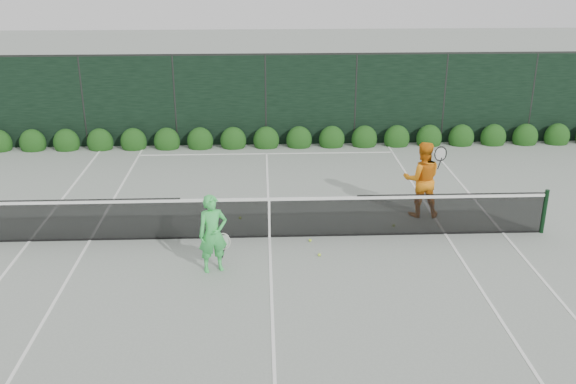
{
  "coord_description": "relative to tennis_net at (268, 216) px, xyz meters",
  "views": [
    {
      "loc": [
        -0.14,
        -13.49,
        6.29
      ],
      "look_at": [
        0.44,
        0.3,
        1.0
      ],
      "focal_mm": 40.0,
      "sensor_mm": 36.0,
      "label": 1
    }
  ],
  "objects": [
    {
      "name": "player_woman",
      "position": [
        -1.15,
        -1.55,
        0.29
      ],
      "size": [
        0.7,
        0.56,
        1.65
      ],
      "rotation": [
        0.0,
        0.0,
        0.31
      ],
      "color": "#3CCD57",
      "rests_on": "ground"
    },
    {
      "name": "tennis_net",
      "position": [
        0.0,
        0.0,
        0.0
      ],
      "size": [
        12.9,
        0.1,
        1.07
      ],
      "color": "black",
      "rests_on": "ground"
    },
    {
      "name": "player_man",
      "position": [
        3.8,
        1.16,
        0.42
      ],
      "size": [
        0.99,
        0.78,
        1.9
      ],
      "rotation": [
        0.0,
        0.0,
        3.07
      ],
      "color": "orange",
      "rests_on": "ground"
    },
    {
      "name": "hedge_row",
      "position": [
        0.02,
        7.15,
        -0.3
      ],
      "size": [
        31.66,
        0.65,
        0.94
      ],
      "color": "#143A0F",
      "rests_on": "ground"
    },
    {
      "name": "court_lines",
      "position": [
        0.02,
        0.0,
        -0.53
      ],
      "size": [
        11.03,
        23.83,
        0.01
      ],
      "color": "white",
      "rests_on": "ground"
    },
    {
      "name": "tennis_balls",
      "position": [
        1.09,
        0.06,
        -0.5
      ],
      "size": [
        3.77,
        2.17,
        0.07
      ],
      "color": "#B9E633",
      "rests_on": "ground"
    },
    {
      "name": "windscreen_fence",
      "position": [
        0.02,
        -2.71,
        0.98
      ],
      "size": [
        32.0,
        21.07,
        3.06
      ],
      "color": "black",
      "rests_on": "ground"
    },
    {
      "name": "ground",
      "position": [
        0.02,
        0.0,
        -0.53
      ],
      "size": [
        80.0,
        80.0,
        0.0
      ],
      "primitive_type": "plane",
      "color": "gray",
      "rests_on": "ground"
    }
  ]
}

